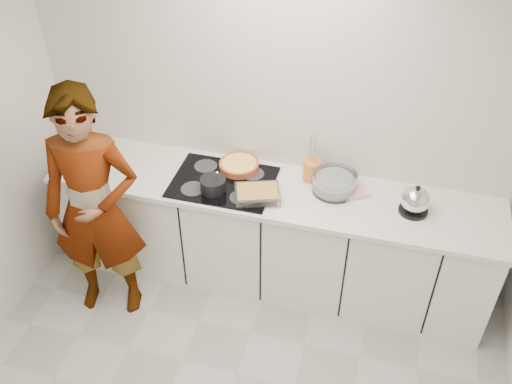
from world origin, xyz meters
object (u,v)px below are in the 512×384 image
(hob, at_px, (223,182))
(saucepan, at_px, (213,185))
(baking_dish, at_px, (257,193))
(kettle, at_px, (415,201))
(mixing_bowl, at_px, (334,183))
(utensil_crock, at_px, (312,170))
(cook, at_px, (95,210))
(tart_dish, at_px, (239,165))

(hob, xyz_separation_m, saucepan, (-0.03, -0.12, 0.06))
(baking_dish, bearing_deg, saucepan, -178.58)
(saucepan, bearing_deg, kettle, 6.13)
(saucepan, relative_size, mixing_bowl, 0.59)
(utensil_crock, xyz_separation_m, cook, (-1.35, -0.72, -0.07))
(utensil_crock, bearing_deg, mixing_bowl, -26.61)
(tart_dish, bearing_deg, kettle, -6.92)
(saucepan, bearing_deg, tart_dish, 71.74)
(baking_dish, height_order, mixing_bowl, mixing_bowl)
(baking_dish, xyz_separation_m, utensil_crock, (0.32, 0.32, 0.03))
(hob, relative_size, kettle, 2.80)
(tart_dish, distance_m, saucepan, 0.32)
(baking_dish, height_order, utensil_crock, utensil_crock)
(utensil_crock, bearing_deg, baking_dish, -135.14)
(kettle, bearing_deg, utensil_crock, 166.40)
(baking_dish, xyz_separation_m, cook, (-1.03, -0.40, -0.04))
(kettle, height_order, utensil_crock, kettle)
(mixing_bowl, bearing_deg, kettle, -8.99)
(tart_dish, height_order, mixing_bowl, mixing_bowl)
(saucepan, bearing_deg, utensil_crock, 27.00)
(hob, relative_size, mixing_bowl, 1.87)
(mixing_bowl, xyz_separation_m, utensil_crock, (-0.18, 0.09, 0.01))
(baking_dish, relative_size, utensil_crock, 2.30)
(hob, bearing_deg, tart_dish, 70.36)
(hob, height_order, tart_dish, tart_dish)
(tart_dish, distance_m, utensil_crock, 0.54)
(mixing_bowl, bearing_deg, saucepan, -163.94)
(baking_dish, xyz_separation_m, mixing_bowl, (0.50, 0.23, 0.02))
(hob, xyz_separation_m, mixing_bowl, (0.78, 0.12, 0.06))
(cook, bearing_deg, tart_dish, 28.04)
(saucepan, height_order, baking_dish, saucepan)
(baking_dish, xyz_separation_m, kettle, (1.05, 0.14, 0.05))
(saucepan, xyz_separation_m, utensil_crock, (0.63, 0.32, 0.01))
(saucepan, relative_size, baking_dish, 0.63)
(hob, xyz_separation_m, utensil_crock, (0.60, 0.20, 0.07))
(mixing_bowl, height_order, utensil_crock, utensil_crock)
(tart_dish, height_order, saucepan, saucepan)
(hob, bearing_deg, cook, -145.46)
(tart_dish, relative_size, utensil_crock, 2.20)
(mixing_bowl, height_order, kettle, kettle)
(tart_dish, bearing_deg, saucepan, -108.26)
(hob, relative_size, tart_dish, 2.08)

